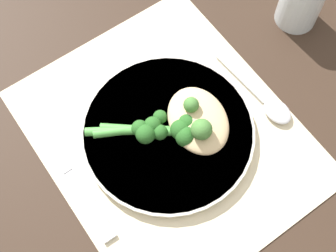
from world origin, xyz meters
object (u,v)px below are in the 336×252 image
object	(u,v)px
broccoli_stalk_left	(136,132)
chicken_fillet	(198,120)
knife	(73,179)
plate	(168,132)
spoon	(270,104)
broccoli_stalk_rear	(147,127)
broccoli_stalk_right	(191,129)
broccoli_stalk_front	(178,130)
water_glass	(302,0)

from	to	relation	value
broccoli_stalk_left	chicken_fillet	bearing A→B (deg)	98.20
knife	plate	bearing A→B (deg)	173.14
broccoli_stalk_left	spoon	xyz separation A→B (m)	(-0.07, -0.19, -0.02)
plate	chicken_fillet	xyz separation A→B (m)	(-0.02, -0.04, 0.02)
broccoli_stalk_rear	spoon	xyz separation A→B (m)	(-0.07, -0.18, -0.02)
broccoli_stalk_right	knife	world-z (taller)	broccoli_stalk_right
broccoli_stalk_front	spoon	distance (m)	0.15
knife	water_glass	distance (m)	0.45
knife	water_glass	bearing A→B (deg)	-175.28
broccoli_stalk_right	water_glass	size ratio (longest dim) A/B	1.24
plate	broccoli_stalk_front	distance (m)	0.02
knife	water_glass	size ratio (longest dim) A/B	2.12
chicken_fillet	broccoli_stalk_left	size ratio (longest dim) A/B	1.49
spoon	broccoli_stalk_rear	bearing A→B (deg)	-25.13
plate	broccoli_stalk_left	size ratio (longest dim) A/B	2.98
broccoli_stalk_left	spoon	distance (m)	0.21
chicken_fillet	broccoli_stalk_left	distance (m)	0.09
spoon	broccoli_stalk_left	bearing A→B (deg)	-23.99
broccoli_stalk_rear	knife	distance (m)	0.13
broccoli_stalk_rear	water_glass	world-z (taller)	water_glass
broccoli_stalk_rear	spoon	world-z (taller)	broccoli_stalk_rear
broccoli_stalk_front	broccoli_stalk_left	bearing A→B (deg)	-84.59
plate	broccoli_stalk_front	size ratio (longest dim) A/B	2.08
chicken_fillet	water_glass	size ratio (longest dim) A/B	1.35
broccoli_stalk_rear	spoon	bearing A→B (deg)	96.44
broccoli_stalk_right	knife	distance (m)	0.18
broccoli_stalk_right	broccoli_stalk_rear	world-z (taller)	broccoli_stalk_right
broccoli_stalk_rear	knife	bearing A→B (deg)	-63.14
plate	broccoli_stalk_right	xyz separation A→B (m)	(-0.02, -0.03, 0.02)
broccoli_stalk_right	plate	bearing A→B (deg)	-92.24
broccoli_stalk_right	spoon	world-z (taller)	broccoli_stalk_right
broccoli_stalk_front	knife	world-z (taller)	broccoli_stalk_front
broccoli_stalk_front	plate	bearing A→B (deg)	-108.89
broccoli_stalk_left	broccoli_stalk_front	bearing A→B (deg)	89.42
plate	broccoli_stalk_right	bearing A→B (deg)	-129.31
broccoli_stalk_right	broccoli_stalk_left	distance (m)	0.08
broccoli_stalk_right	water_glass	bearing A→B (deg)	142.03
chicken_fillet	knife	xyz separation A→B (m)	(0.04, 0.19, -0.03)
chicken_fillet	broccoli_stalk_left	world-z (taller)	chicken_fillet
broccoli_stalk_left	water_glass	xyz separation A→B (m)	(0.03, -0.34, 0.02)
water_glass	knife	bearing A→B (deg)	93.95
knife	chicken_fillet	bearing A→B (deg)	169.60
plate	broccoli_stalk_left	world-z (taller)	broccoli_stalk_left
spoon	knife	bearing A→B (deg)	-16.99
plate	broccoli_stalk_right	world-z (taller)	broccoli_stalk_right
knife	broccoli_stalk_front	bearing A→B (deg)	169.14
broccoli_stalk_front	water_glass	xyz separation A→B (m)	(0.06, -0.29, 0.01)
water_glass	plate	bearing A→B (deg)	99.78
spoon	water_glass	bearing A→B (deg)	-148.61
broccoli_stalk_front	broccoli_stalk_right	bearing A→B (deg)	103.45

